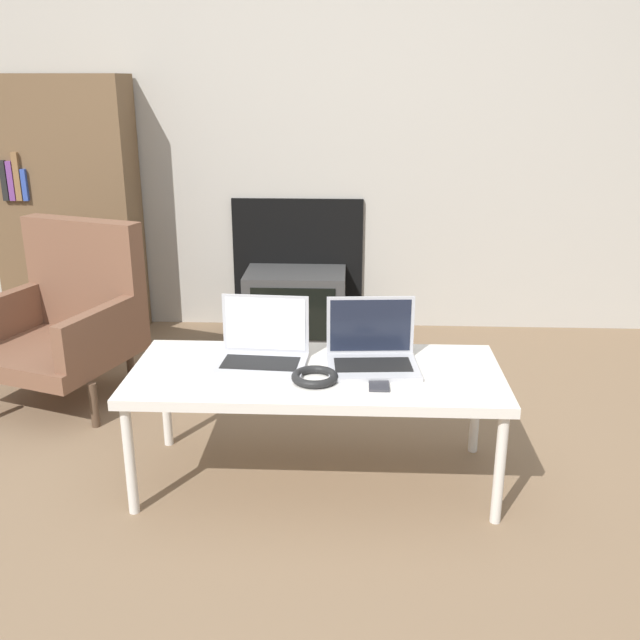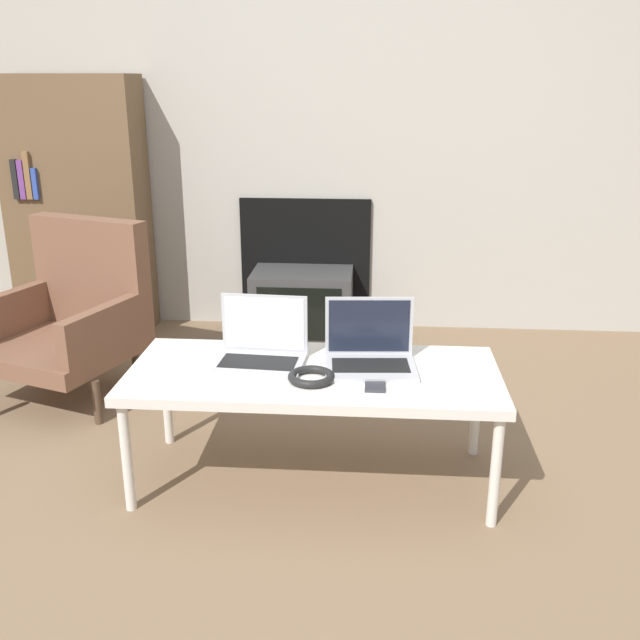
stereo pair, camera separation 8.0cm
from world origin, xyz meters
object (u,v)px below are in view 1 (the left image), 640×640
Objects in this scene: armchair at (68,314)px; tv at (296,304)px; laptop_left at (262,350)px; headphones at (315,377)px; laptop_right at (372,352)px; phone at (379,383)px.

tv is at bearing 58.87° from armchair.
tv is (-0.00, 1.50, -0.30)m from laptop_left.
laptop_right is at bearing 37.94° from headphones.
phone is at bearing -76.03° from tv.
laptop_left reaches higher than phone.
tv is (-0.42, 1.67, -0.25)m from phone.
laptop_left is 2.45× the size of phone.
laptop_left reaches higher than tv.
laptop_left is at bearing 175.80° from laptop_right.
phone is at bearing -4.43° from headphones.
armchair reaches higher than headphones.
armchair is at bearing 149.80° from laptop_right.
tv is 0.70× the size of armchair.
headphones is at bearing -34.34° from laptop_left.
laptop_left is 2.08× the size of headphones.
armchair is (-1.19, 0.83, -0.06)m from headphones.
laptop_right is 2.46× the size of phone.
headphones reaches higher than phone.
laptop_right is (0.40, -0.00, 0.00)m from laptop_left.
headphones is 0.22m from phone.
phone is 0.17× the size of armchair.
laptop_right reaches higher than headphones.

